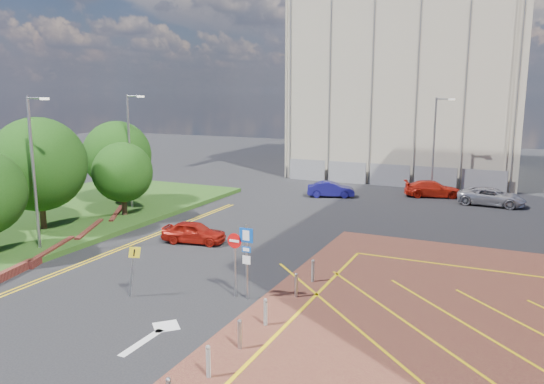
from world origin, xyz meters
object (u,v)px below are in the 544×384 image
Objects in this scene: tree_c at (123,172)px; car_red_back at (433,189)px; tree_b at (39,164)px; warning_sign at (133,265)px; sign_cluster at (242,253)px; lamp_back at (435,142)px; lamp_left_far at (130,147)px; tree_d at (117,155)px; car_silver_back at (491,197)px; car_red_left at (194,232)px; car_blue_back at (331,189)px; lamp_left_near at (34,167)px.

car_red_back is (17.81, 16.58, -2.53)m from tree_c.
tree_b is 2.99× the size of warning_sign.
tree_b is at bearing 165.74° from sign_cluster.
car_red_back is at bearing -80.88° from lamp_back.
tree_d is at bearing 154.32° from lamp_left_far.
tree_c is 16.53m from sign_cluster.
car_red_back is at bearing 74.78° from car_silver_back.
lamp_left_far is at bearing 49.42° from car_red_left.
car_blue_back is (12.25, 18.06, -3.61)m from tree_b.
car_red_left is 16.20m from car_blue_back.
tree_b is 1.11× the size of tree_d.
car_red_back is at bearing -84.88° from car_blue_back.
car_red_left is at bearing -115.92° from lamp_back.
car_red_left is (6.34, 5.11, -4.04)m from lamp_left_near.
car_red_back is at bearing -38.26° from car_red_left.
tree_b reaches higher than car_red_back.
lamp_left_far is 24.46m from lamp_back.
tree_b reaches higher than sign_cluster.
tree_b is 7.10m from lamp_left_far.
lamp_left_near is 30.00m from car_red_back.
tree_c is 8.37m from car_red_left.
warning_sign is 28.66m from car_red_back.
tree_b is 0.84× the size of lamp_back.
tree_b is 16.46m from sign_cluster.
lamp_left_far is at bearing 122.94° from car_silver_back.
lamp_left_far is at bearing 114.71° from tree_c.
tree_b is 8.07m from tree_d.
lamp_back is at bearing 40.86° from lamp_left_far.
tree_d is 18.94m from warning_sign.
tree_c is at bearing 97.69° from lamp_left_near.
car_red_back is at bearing 42.95° from tree_c.
lamp_left_far is 18.58m from sign_cluster.
sign_cluster is 0.70× the size of car_red_back.
tree_c is 1.01× the size of car_silver_back.
car_silver_back is at bearing -100.58° from car_blue_back.
tree_b is 13.35m from warning_sign.
lamp_left_far is 16.97m from warning_sign.
lamp_left_near is (1.08, -8.00, 1.47)m from tree_c.
tree_c is at bearing 68.20° from tree_b.
sign_cluster is at bearing -14.26° from tree_b.
car_silver_back is at bearing 47.31° from lamp_left_near.
car_silver_back is at bearing 25.41° from tree_d.
car_red_back is at bearing 81.09° from sign_cluster.
warning_sign is (-7.93, -28.88, -2.93)m from lamp_back.
lamp_back is 9.60m from car_blue_back.
lamp_left_near is at bearing -122.40° from lamp_back.
car_red_back is (18.73, 14.58, -4.00)m from lamp_left_far.
car_silver_back is (24.33, 20.03, -3.56)m from tree_b.
lamp_left_far is 1.00× the size of lamp_back.
car_silver_back is at bearing -125.75° from car_red_back.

